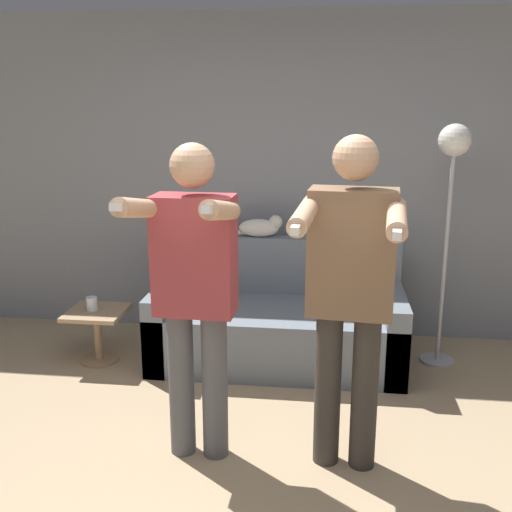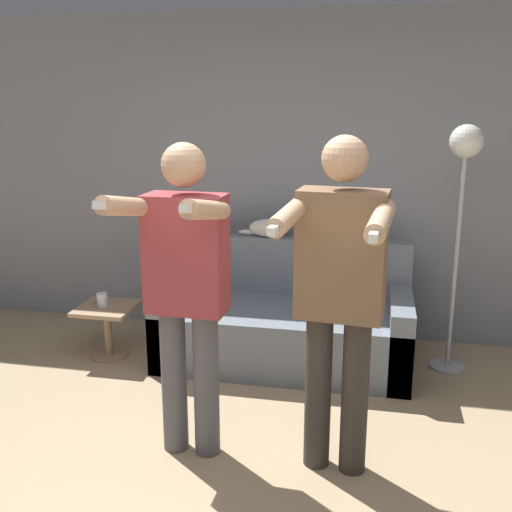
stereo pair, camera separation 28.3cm
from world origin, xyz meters
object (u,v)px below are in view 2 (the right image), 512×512
(couch, at_px, (285,325))
(person_right, at_px, (340,287))
(person_left, at_px, (186,282))
(floor_lamp, at_px, (464,176))
(side_table, at_px, (107,320))
(cup, at_px, (102,300))
(cat, at_px, (271,227))

(couch, relative_size, person_right, 1.04)
(person_left, distance_m, floor_lamp, 2.13)
(couch, distance_m, floor_lamp, 1.66)
(couch, height_order, person_left, person_left)
(side_table, bearing_deg, cup, 178.49)
(cat, xyz_separation_m, floor_lamp, (1.37, -0.23, 0.46))
(person_left, bearing_deg, floor_lamp, 45.01)
(side_table, distance_m, cup, 0.17)
(couch, distance_m, person_left, 1.55)
(cat, bearing_deg, person_right, -68.80)
(cat, height_order, floor_lamp, floor_lamp)
(cup, bearing_deg, person_left, -47.23)
(floor_lamp, relative_size, side_table, 4.20)
(person_left, distance_m, person_right, 0.80)
(person_left, height_order, side_table, person_left)
(cat, relative_size, cup, 4.29)
(person_right, bearing_deg, couch, 115.08)
(cat, distance_m, floor_lamp, 1.47)
(side_table, bearing_deg, couch, 8.51)
(floor_lamp, bearing_deg, side_table, -173.48)
(side_table, bearing_deg, floor_lamp, 6.52)
(couch, xyz_separation_m, side_table, (-1.34, -0.20, 0.01))
(person_right, height_order, cat, person_right)
(side_table, bearing_deg, cat, 24.02)
(floor_lamp, bearing_deg, couch, -175.72)
(couch, xyz_separation_m, person_left, (-0.33, -1.33, 0.72))
(couch, xyz_separation_m, cup, (-1.38, -0.20, 0.17))
(cat, distance_m, side_table, 1.45)
(cup, bearing_deg, cat, 23.45)
(person_left, distance_m, cat, 1.66)
(floor_lamp, xyz_separation_m, side_table, (-2.55, -0.29, -1.13))
(person_right, xyz_separation_m, cat, (-0.64, 1.66, -0.07))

